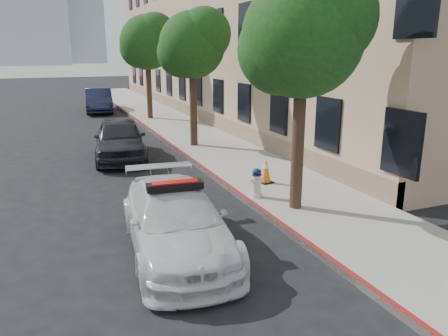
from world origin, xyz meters
The scene contains 12 objects.
ground centered at (0.00, 0.00, 0.00)m, with size 120.00×120.00×0.00m, color black.
sidewalk centered at (3.60, 10.00, 0.07)m, with size 3.20×50.00×0.15m, color gray.
curb_strip centered at (2.06, 10.00, 0.07)m, with size 0.12×50.00×0.15m, color maroon.
building centered at (9.20, 15.00, 5.00)m, with size 8.00×36.00×10.00m, color tan.
tree_near centered at (2.93, -2.01, 4.27)m, with size 2.92×2.82×5.62m.
tree_mid centered at (2.93, 5.99, 4.16)m, with size 2.77×2.64×5.43m.
tree_far centered at (2.93, 13.99, 4.39)m, with size 3.10×3.00×5.81m.
police_car centered at (-0.47, -2.99, 0.67)m, with size 2.30×4.75×1.48m.
parked_car_mid centered at (-0.21, 5.38, 0.76)m, with size 1.80×4.48×1.53m, color black.
parked_car_far centered at (0.62, 18.80, 0.76)m, with size 1.62×4.63×1.53m, color #141933.
fire_hydrant centered at (2.35, -0.93, 0.53)m, with size 0.33×0.30×0.78m.
traffic_cone centered at (3.18, 0.13, 0.51)m, with size 0.45×0.45×0.72m.
Camera 1 is at (-2.65, -10.86, 3.96)m, focal length 35.00 mm.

